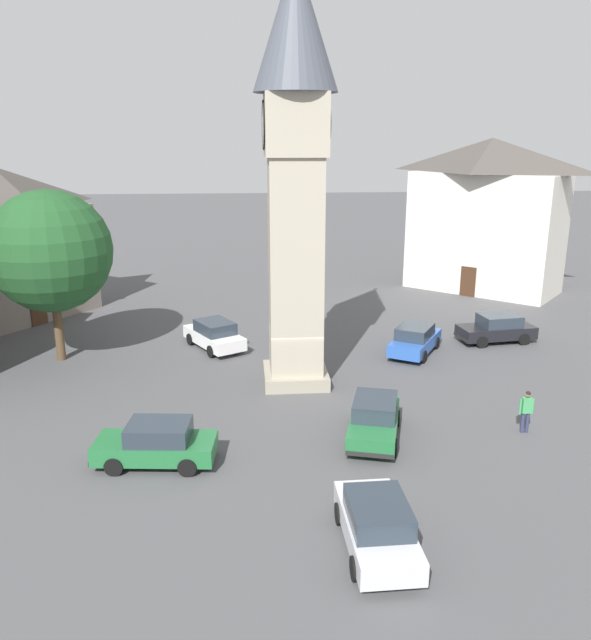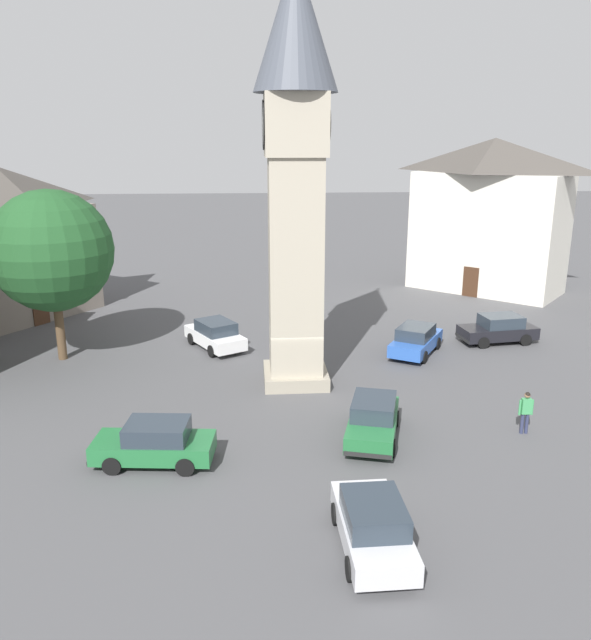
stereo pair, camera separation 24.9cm
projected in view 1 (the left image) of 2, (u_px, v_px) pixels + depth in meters
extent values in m
plane|color=#4C4C4F|center=(296.00, 382.00, 29.36)|extent=(200.00, 200.00, 0.00)
cube|color=gray|center=(296.00, 376.00, 29.27)|extent=(2.87, 2.87, 0.60)
cube|color=#ADA38E|center=(296.00, 268.00, 27.87)|extent=(2.30, 2.30, 9.46)
cube|color=#ADA38E|center=(296.00, 125.00, 26.20)|extent=(2.58, 2.58, 2.53)
cone|color=#474C56|center=(296.00, 23.00, 25.12)|extent=(3.48, 3.48, 5.21)
cylinder|color=white|center=(327.00, 125.00, 26.30)|extent=(1.93, 0.04, 1.93)
torus|color=black|center=(327.00, 125.00, 26.30)|extent=(1.99, 0.06, 1.99)
cube|color=black|center=(328.00, 120.00, 26.24)|extent=(0.05, 0.02, 0.54)
cube|color=black|center=(329.00, 125.00, 26.02)|extent=(0.73, 0.02, 0.04)
cylinder|color=white|center=(264.00, 125.00, 26.09)|extent=(1.93, 0.04, 1.93)
torus|color=black|center=(263.00, 125.00, 26.09)|extent=(1.99, 0.06, 1.99)
cube|color=#236B38|center=(156.00, 448.00, 21.88)|extent=(2.10, 4.25, 0.64)
cube|color=#28333D|center=(159.00, 432.00, 21.70)|extent=(1.76, 2.25, 0.64)
cylinder|color=black|center=(114.00, 466.00, 21.21)|extent=(0.28, 0.66, 0.64)
cylinder|color=black|center=(127.00, 444.00, 22.74)|extent=(0.28, 0.66, 0.64)
cylinder|color=black|center=(187.00, 467.00, 21.16)|extent=(0.28, 0.66, 0.64)
cylinder|color=black|center=(196.00, 445.00, 22.70)|extent=(0.28, 0.66, 0.64)
cube|color=black|center=(98.00, 453.00, 21.98)|extent=(1.67, 0.29, 0.16)
cube|color=silver|center=(376.00, 529.00, 17.39)|extent=(4.13, 1.78, 0.64)
cube|color=#28333D|center=(378.00, 512.00, 17.07)|extent=(2.13, 1.60, 0.64)
cylinder|color=black|center=(340.00, 514.00, 18.56)|extent=(0.64, 0.23, 0.64)
cylinder|color=black|center=(393.00, 511.00, 18.72)|extent=(0.64, 0.23, 0.64)
cylinder|color=black|center=(356.00, 569.00, 16.21)|extent=(0.64, 0.23, 0.64)
cylinder|color=black|center=(417.00, 564.00, 16.36)|extent=(0.64, 0.23, 0.64)
cube|color=black|center=(361.00, 496.00, 19.38)|extent=(0.15, 1.67, 0.16)
cube|color=#236B38|center=(374.00, 424.00, 23.74)|extent=(4.41, 2.75, 0.64)
cube|color=#28333D|center=(375.00, 407.00, 23.70)|extent=(2.44, 2.07, 0.64)
cylinder|color=black|center=(394.00, 447.00, 22.50)|extent=(0.68, 0.39, 0.64)
cylinder|color=black|center=(349.00, 443.00, 22.80)|extent=(0.68, 0.39, 0.64)
cylinder|color=black|center=(397.00, 418.00, 24.82)|extent=(0.68, 0.39, 0.64)
cylinder|color=black|center=(356.00, 415.00, 25.12)|extent=(0.68, 0.39, 0.64)
cube|color=black|center=(369.00, 455.00, 21.89)|extent=(0.57, 1.64, 0.16)
cube|color=white|center=(214.00, 338.00, 33.82)|extent=(4.41, 3.50, 0.64)
cube|color=#28333D|center=(215.00, 327.00, 33.53)|extent=(2.60, 2.39, 0.64)
cylinder|color=black|center=(191.00, 339.00, 34.45)|extent=(0.67, 0.51, 0.64)
cylinder|color=black|center=(217.00, 334.00, 35.31)|extent=(0.67, 0.51, 0.64)
cylinder|color=black|center=(211.00, 351.00, 32.49)|extent=(0.67, 0.51, 0.64)
cylinder|color=black|center=(239.00, 346.00, 33.35)|extent=(0.67, 0.51, 0.64)
cube|color=black|center=(198.00, 332.00, 35.49)|extent=(0.93, 1.51, 0.16)
cube|color=#2D5BB7|center=(415.00, 342.00, 33.04)|extent=(4.38, 3.59, 0.64)
cube|color=#28333D|center=(415.00, 332.00, 32.73)|extent=(2.61, 2.43, 0.64)
cylinder|color=black|center=(407.00, 339.00, 34.51)|extent=(0.66, 0.52, 0.64)
cylinder|color=black|center=(436.00, 343.00, 33.82)|extent=(0.66, 0.52, 0.64)
cylinder|color=black|center=(392.00, 352.00, 32.40)|extent=(0.66, 0.52, 0.64)
cylinder|color=black|center=(423.00, 357.00, 31.71)|extent=(0.66, 0.52, 0.64)
cube|color=black|center=(426.00, 336.00, 34.83)|extent=(0.97, 1.48, 0.16)
cube|color=black|center=(496.00, 332.00, 34.87)|extent=(2.21, 4.28, 0.64)
cube|color=#28333D|center=(499.00, 320.00, 34.73)|extent=(1.82, 2.28, 0.64)
cylinder|color=black|center=(482.00, 342.00, 33.95)|extent=(0.30, 0.66, 0.64)
cylinder|color=black|center=(468.00, 333.00, 35.46)|extent=(0.30, 0.66, 0.64)
cylinder|color=black|center=(524.00, 339.00, 34.44)|extent=(0.30, 0.66, 0.64)
cylinder|color=black|center=(508.00, 331.00, 35.95)|extent=(0.30, 0.66, 0.64)
cube|color=black|center=(462.00, 338.00, 34.53)|extent=(1.67, 0.33, 0.16)
cylinder|color=#2D3351|center=(523.00, 422.00, 24.24)|extent=(0.13, 0.13, 0.82)
cylinder|color=#2D3351|center=(527.00, 422.00, 24.25)|extent=(0.13, 0.13, 0.82)
cube|color=#3F9959|center=(527.00, 405.00, 24.05)|extent=(0.23, 0.37, 0.60)
cylinder|color=#3F9959|center=(521.00, 407.00, 24.05)|extent=(0.09, 0.09, 0.60)
cylinder|color=#3F9959|center=(533.00, 406.00, 24.08)|extent=(0.09, 0.09, 0.60)
sphere|color=#9E7051|center=(528.00, 394.00, 23.93)|extent=(0.22, 0.22, 0.22)
sphere|color=black|center=(528.00, 394.00, 23.91)|extent=(0.20, 0.20, 0.20)
cylinder|color=brown|center=(58.00, 327.00, 31.79)|extent=(0.44, 0.44, 3.48)
sphere|color=#1E4C23|center=(50.00, 251.00, 30.72)|extent=(5.93, 5.93, 5.93)
cube|color=silver|center=(485.00, 232.00, 45.81)|extent=(10.59, 11.04, 8.44)
pyramid|color=#47423D|center=(492.00, 155.00, 44.31)|extent=(11.12, 11.59, 2.33)
cube|color=#422819|center=(468.00, 282.00, 44.69)|extent=(0.79, 0.88, 2.10)
cube|color=slate|center=(4.00, 265.00, 38.55)|extent=(11.12, 10.12, 6.77)
cube|color=#422819|center=(38.00, 308.00, 37.85)|extent=(0.94, 0.70, 2.10)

